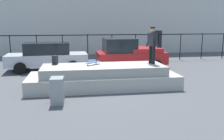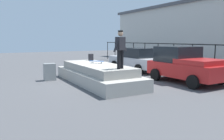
# 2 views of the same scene
# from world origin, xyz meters

# --- Properties ---
(ground_plane) EXTENTS (60.00, 60.00, 0.00)m
(ground_plane) POSITION_xyz_m (0.00, 0.00, 0.00)
(ground_plane) COLOR #4C4C4F
(concrete_ledge) EXTENTS (6.34, 2.21, 0.96)m
(concrete_ledge) POSITION_xyz_m (0.22, -0.35, 0.43)
(concrete_ledge) COLOR #ADA89E
(concrete_ledge) RESTS_ON ground_plane
(skateboarder) EXTENTS (0.40, 0.85, 1.61)m
(skateboarder) POSITION_xyz_m (2.39, -0.25, 1.88)
(skateboarder) COLOR black
(skateboarder) RESTS_ON concrete_ledge
(skateboard) EXTENTS (0.72, 0.66, 0.12)m
(skateboard) POSITION_xyz_m (-0.19, -0.16, 1.06)
(skateboard) COLOR #264C8C
(skateboard) RESTS_ON concrete_ledge
(backpack) EXTENTS (0.26, 0.32, 0.39)m
(backpack) POSITION_xyz_m (-1.83, 0.24, 1.15)
(backpack) COLOR black
(backpack) RESTS_ON concrete_ledge
(car_silver_sedan_near) EXTENTS (4.62, 2.14, 1.60)m
(car_silver_sedan_near) POSITION_xyz_m (-2.51, 3.97, 0.83)
(car_silver_sedan_near) COLOR #B7B7BC
(car_silver_sedan_near) RESTS_ON ground_plane
(car_red_pickup_mid) EXTENTS (4.07, 2.28, 1.83)m
(car_red_pickup_mid) POSITION_xyz_m (2.26, 3.73, 0.91)
(car_red_pickup_mid) COLOR #B21E1E
(car_red_pickup_mid) RESTS_ON ground_plane
(utility_box) EXTENTS (0.47, 0.62, 0.92)m
(utility_box) POSITION_xyz_m (-1.63, -2.27, 0.46)
(utility_box) COLOR gray
(utility_box) RESTS_ON ground_plane
(fence_row) EXTENTS (24.06, 0.06, 1.91)m
(fence_row) POSITION_xyz_m (-0.00, 6.72, 1.28)
(fence_row) COLOR black
(fence_row) RESTS_ON ground_plane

